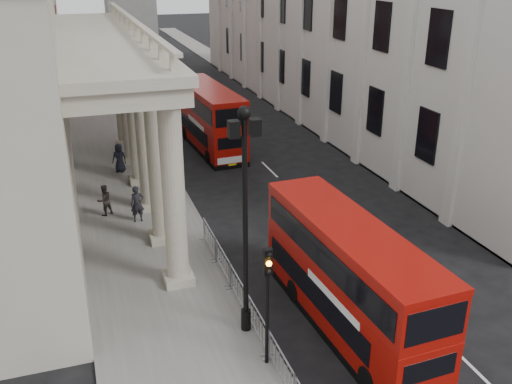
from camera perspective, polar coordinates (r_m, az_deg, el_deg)
name	(u,v)px	position (r m, az deg, el deg)	size (l,w,h in m)	color
sidewalk_west	(113,138)	(44.53, -14.11, 5.24)	(6.00, 140.00, 0.12)	slate
sidewalk_east	(314,120)	(48.42, 5.80, 7.17)	(3.00, 140.00, 0.12)	slate
kerb	(152,135)	(44.80, -10.35, 5.67)	(0.20, 140.00, 0.14)	slate
lamp_post_south	(245,209)	(19.05, -1.10, -1.75)	(1.05, 0.44, 8.32)	black
lamp_post_mid	(163,102)	(33.92, -9.26, 8.84)	(1.05, 0.44, 8.32)	black
lamp_post_north	(130,59)	(49.50, -12.47, 12.85)	(1.05, 0.44, 8.32)	black
traffic_light	(268,286)	(18.23, 1.16, -9.38)	(0.28, 0.33, 4.30)	black
crowd_barriers	(269,344)	(19.84, 1.28, -14.94)	(0.50, 18.75, 1.10)	gray
bus_near	(348,276)	(20.88, 9.23, -8.25)	(2.78, 9.68, 4.13)	#970C07
bus_far	(208,116)	(40.89, -4.77, 7.57)	(3.00, 10.23, 4.36)	#A70E07
pedestrian_a	(137,204)	(29.66, -11.79, -1.19)	(0.69, 0.45, 1.90)	black
pedestrian_b	(104,200)	(30.81, -14.93, -0.80)	(0.81, 0.63, 1.68)	#292421
pedestrian_c	(119,158)	(36.91, -13.51, 3.34)	(0.89, 0.58, 1.83)	black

